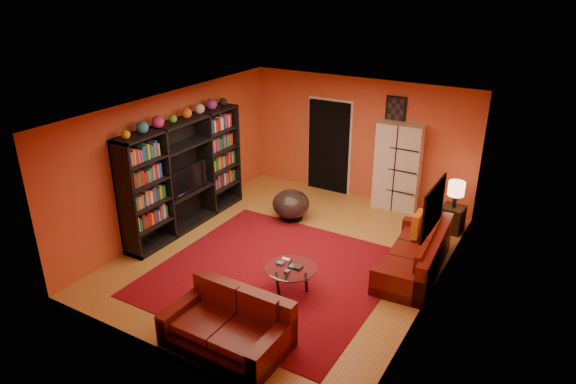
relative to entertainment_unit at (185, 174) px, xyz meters
The scene contains 20 objects.
floor 2.51m from the entertainment_unit, ahead, with size 6.00×6.00×0.00m, color olive.
ceiling 2.75m from the entertainment_unit, ahead, with size 6.00×6.00×0.00m, color white.
wall_back 3.77m from the entertainment_unit, 52.83° to the left, with size 6.00×6.00×0.00m, color #C24E2A.
wall_front 3.77m from the entertainment_unit, 52.83° to the right, with size 6.00×6.00×0.00m, color #C24E2A.
wall_left 0.34m from the entertainment_unit, behind, with size 6.00×6.00×0.00m, color #C24E2A.
wall_right 4.78m from the entertainment_unit, ahead, with size 6.00×6.00×0.00m, color #C24E2A.
rug 2.69m from the entertainment_unit, 16.42° to the right, with size 3.60×3.60×0.01m, color #5D0A13.
doorway 3.35m from the entertainment_unit, 61.98° to the left, with size 0.95×0.10×2.04m, color black.
wall_art_right 4.80m from the entertainment_unit, ahead, with size 0.03×1.00×0.70m, color black.
wall_art_back 4.36m from the entertainment_unit, 44.57° to the left, with size 0.42×0.03×0.52m, color black.
entertainment_unit is the anchor object (origin of this frame).
tv 0.09m from the entertainment_unit, 36.11° to the right, with size 0.12×0.94×0.54m, color black.
sofa 4.51m from the entertainment_unit, ahead, with size 0.99×2.13×0.85m.
loveseat 3.77m from the entertainment_unit, 40.86° to the right, with size 1.62×0.98×0.85m.
throw_pillow 4.37m from the entertainment_unit, 13.72° to the left, with size 0.12×0.42×0.42m, color #CB6B16.
coffee_table 3.11m from the entertainment_unit, 18.50° to the right, with size 0.81×0.81×0.41m.
storage_cabinet 4.27m from the entertainment_unit, 40.95° to the left, with size 0.91×0.40×1.82m, color beige.
bowl_chair 2.15m from the entertainment_unit, 36.85° to the left, with size 0.74×0.74×0.60m.
side_table 5.15m from the entertainment_unit, 27.27° to the left, with size 0.40×0.40×0.50m, color black.
table_lamp 5.09m from the entertainment_unit, 27.27° to the left, with size 0.30×0.30×0.51m.
Camera 1 is at (3.97, -6.81, 4.58)m, focal length 32.00 mm.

